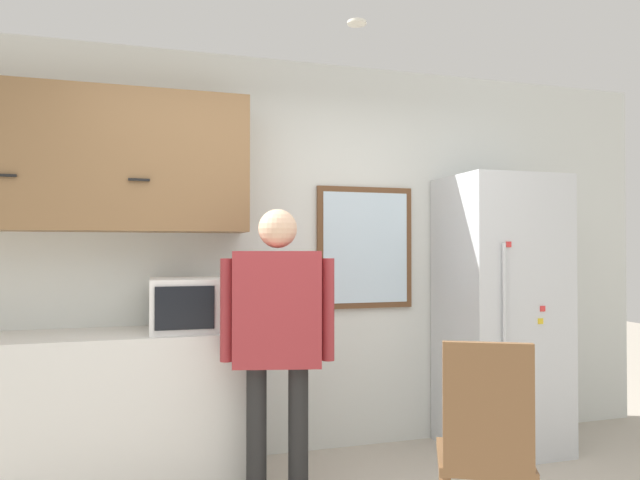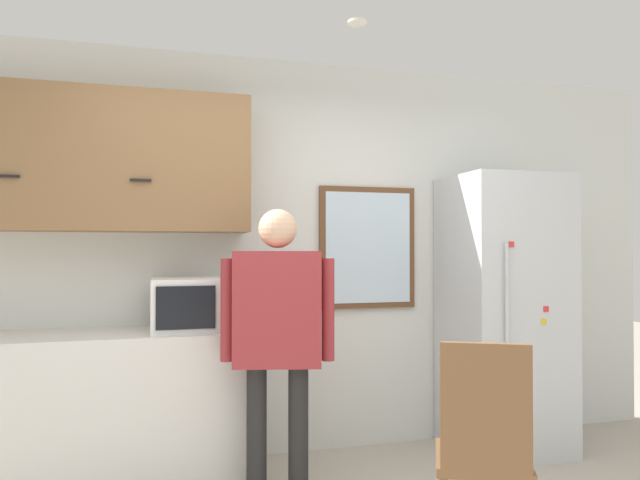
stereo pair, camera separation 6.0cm
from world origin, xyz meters
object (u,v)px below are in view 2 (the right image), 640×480
Objects in this scene: microwave at (192,304)px; chair at (483,445)px; refrigerator at (504,313)px; person at (278,324)px.

chair is (1.17, -1.33, -0.52)m from microwave.
refrigerator reaches higher than microwave.
chair is at bearing -48.54° from microwave.
person reaches higher than chair.
person is 1.74m from refrigerator.
microwave reaches higher than chair.
chair is (0.73, -0.88, -0.44)m from person.
microwave is 0.29× the size of person.
microwave is 0.25× the size of refrigerator.
chair is at bearing -36.74° from person.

